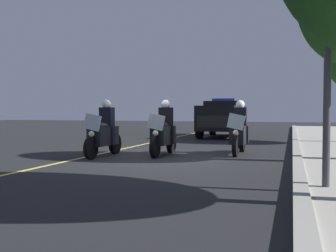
{
  "coord_description": "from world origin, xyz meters",
  "views": [
    {
      "loc": [
        10.69,
        3.68,
        1.35
      ],
      "look_at": [
        -0.49,
        0.0,
        0.9
      ],
      "focal_mm": 40.39,
      "sensor_mm": 36.0,
      "label": 1
    }
  ],
  "objects": [
    {
      "name": "police_suv",
      "position": [
        -9.35,
        0.19,
        1.07
      ],
      "size": [
        4.93,
        2.12,
        2.05
      ],
      "color": "black",
      "rests_on": "ground"
    },
    {
      "name": "police_motorcycle_lead_left",
      "position": [
        0.52,
        -1.7,
        0.7
      ],
      "size": [
        2.14,
        0.56,
        1.72
      ],
      "color": "black",
      "rests_on": "ground"
    },
    {
      "name": "curb_strip",
      "position": [
        0.0,
        3.83,
        0.07
      ],
      "size": [
        48.0,
        0.24,
        0.15
      ],
      "primitive_type": "cube",
      "color": "#9E9B93",
      "rests_on": "ground"
    },
    {
      "name": "police_motorcycle_lead_right",
      "position": [
        -0.34,
        -0.09,
        0.7
      ],
      "size": [
        2.14,
        0.56,
        1.72
      ],
      "color": "black",
      "rests_on": "ground"
    },
    {
      "name": "police_motorcycle_trailing",
      "position": [
        -1.35,
        2.1,
        0.7
      ],
      "size": [
        2.14,
        0.56,
        1.72
      ],
      "color": "black",
      "rests_on": "ground"
    },
    {
      "name": "lane_stripe_center",
      "position": [
        0.0,
        -2.13,
        0.0
      ],
      "size": [
        48.0,
        0.12,
        0.01
      ],
      "primitive_type": "cube",
      "color": "#E0D14C",
      "rests_on": "ground"
    },
    {
      "name": "ground_plane",
      "position": [
        0.0,
        0.0,
        0.0
      ],
      "size": [
        80.0,
        80.0,
        0.0
      ],
      "primitive_type": "plane",
      "color": "black"
    }
  ]
}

